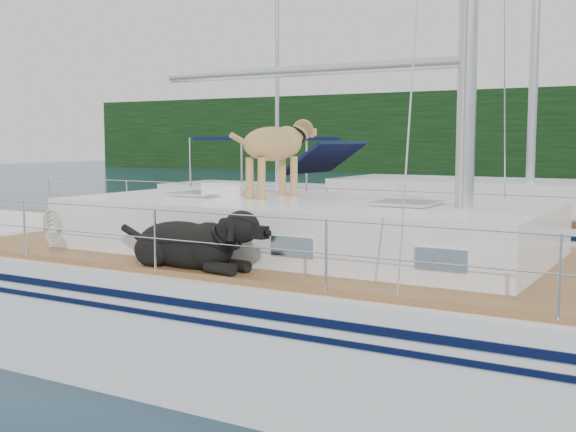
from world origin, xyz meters
The scene contains 4 objects.
ground centered at (0.00, 0.00, 0.00)m, with size 120.00×120.00×0.00m, color black.
main_sailboat centered at (0.09, -0.01, 0.68)m, with size 12.00×3.89×14.01m.
neighbor_sailboat centered at (-0.46, 6.66, 0.63)m, with size 11.00×3.50×13.30m.
bg_boat_west centered at (-8.00, 14.00, 0.45)m, with size 8.00×3.00×11.65m.
Camera 1 is at (4.65, -6.89, 2.46)m, focal length 45.00 mm.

